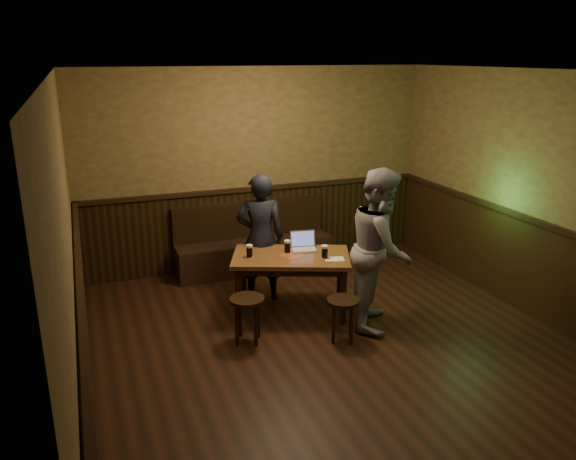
% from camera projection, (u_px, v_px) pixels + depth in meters
% --- Properties ---
extents(room, '(5.04, 6.04, 2.84)m').
position_uv_depth(room, '(344.00, 241.00, 5.49)').
color(room, black).
rests_on(room, ground).
extents(bench, '(2.20, 0.50, 0.95)m').
position_uv_depth(bench, '(253.00, 249.00, 7.96)').
color(bench, black).
rests_on(bench, ground).
extents(pub_table, '(1.53, 1.22, 0.72)m').
position_uv_depth(pub_table, '(291.00, 263.00, 6.53)').
color(pub_table, '#533917').
rests_on(pub_table, ground).
extents(stool_left, '(0.48, 0.48, 0.51)m').
position_uv_depth(stool_left, '(247.00, 307.00, 5.92)').
color(stool_left, black).
rests_on(stool_left, ground).
extents(stool_right, '(0.45, 0.45, 0.47)m').
position_uv_depth(stool_right, '(343.00, 308.00, 5.95)').
color(stool_right, black).
rests_on(stool_right, ground).
extents(pint_left, '(0.10, 0.10, 0.15)m').
position_uv_depth(pint_left, '(249.00, 251.00, 6.42)').
color(pint_left, '#AE1518').
rests_on(pint_left, pub_table).
extents(pint_mid, '(0.10, 0.10, 0.15)m').
position_uv_depth(pint_mid, '(287.00, 246.00, 6.57)').
color(pint_mid, '#AE1518').
rests_on(pint_mid, pub_table).
extents(pint_right, '(0.10, 0.10, 0.16)m').
position_uv_depth(pint_right, '(325.00, 252.00, 6.39)').
color(pint_right, '#AE1518').
rests_on(pint_right, pub_table).
extents(laptop, '(0.34, 0.29, 0.21)m').
position_uv_depth(laptop, '(304.00, 245.00, 6.69)').
color(laptop, silver).
rests_on(laptop, pub_table).
extents(menu, '(0.25, 0.20, 0.00)m').
position_uv_depth(menu, '(334.00, 259.00, 6.38)').
color(menu, silver).
rests_on(menu, pub_table).
extents(person_suit, '(0.67, 0.53, 1.61)m').
position_uv_depth(person_suit, '(260.00, 238.00, 6.86)').
color(person_suit, black).
rests_on(person_suit, ground).
extents(person_grey, '(1.04, 1.10, 1.80)m').
position_uv_depth(person_grey, '(381.00, 248.00, 6.20)').
color(person_grey, gray).
rests_on(person_grey, ground).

